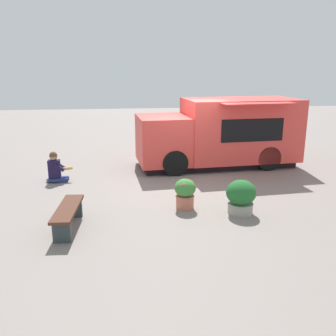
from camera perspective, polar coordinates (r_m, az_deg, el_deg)
name	(u,v)px	position (r m, az deg, el deg)	size (l,w,h in m)	color
ground_plane	(190,175)	(11.41, 3.51, -1.13)	(40.00, 40.00, 0.00)	gray
food_truck	(222,134)	(12.47, 8.39, 5.23)	(5.47, 2.85, 2.26)	#E7423B
person_customer	(56,170)	(11.16, -17.21, -0.25)	(0.78, 0.45, 0.90)	navy
planter_flowering_near	(185,193)	(8.64, 2.69, -3.90)	(0.51, 0.51, 0.72)	#C46A51
planter_flowering_far	(241,196)	(8.49, 11.36, -4.37)	(0.68, 0.68, 0.79)	#9B9687
plaza_bench	(68,213)	(7.82, -15.42, -6.77)	(0.51, 1.57, 0.48)	#512E21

